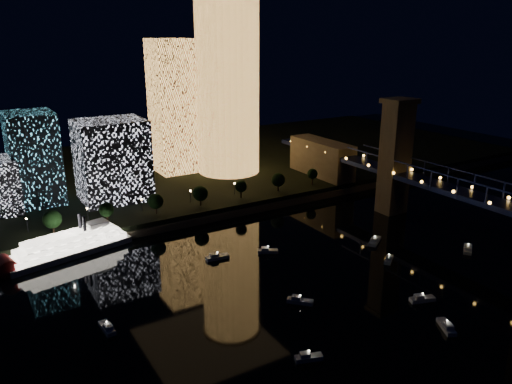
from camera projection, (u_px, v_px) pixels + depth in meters
ground at (356, 298)px, 149.54m from camera, size 520.00×520.00×0.00m
far_bank at (162, 170)px, 279.24m from camera, size 420.00×160.00×5.00m
seawall at (228, 213)px, 215.94m from camera, size 420.00×6.00×3.00m
tower_cylindrical at (228, 87)px, 254.63m from camera, size 34.00×34.00×88.53m
tower_rectangular at (174, 107)px, 259.56m from camera, size 21.49×21.49×68.37m
midrise_blocks at (43, 167)px, 211.28m from camera, size 91.43×38.91×39.29m
truss_bridge at (489, 207)px, 179.60m from camera, size 13.00×266.00×50.00m
riverboat at (64, 247)px, 176.61m from camera, size 48.07×19.34×14.21m
motorboats at (338, 278)px, 160.44m from camera, size 132.84×76.59×2.78m
esplanade_trees at (146, 203)px, 201.24m from camera, size 165.82×6.92×8.96m
street_lamps at (142, 202)px, 206.70m from camera, size 132.70×0.70×5.65m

